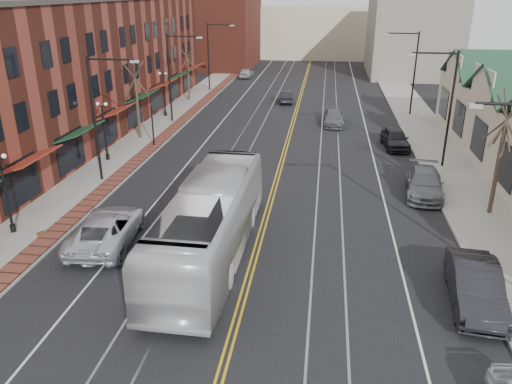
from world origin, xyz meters
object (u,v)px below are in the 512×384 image
(parked_suv, at_px, (107,228))
(parked_car_b, at_px, (475,286))
(parked_car_c, at_px, (424,183))
(transit_bus, at_px, (210,222))
(parked_car_d, at_px, (395,138))

(parked_suv, height_order, parked_car_b, parked_car_b)
(parked_car_c, bearing_deg, parked_car_b, -83.29)
(parked_suv, distance_m, parked_car_b, 17.06)
(parked_suv, bearing_deg, transit_bus, 168.34)
(parked_car_b, relative_size, parked_car_d, 1.14)
(parked_car_c, bearing_deg, parked_car_d, 100.27)
(parked_car_b, xyz_separation_m, parked_car_d, (-0.62, 21.68, -0.08))
(parked_suv, distance_m, parked_car_d, 24.76)
(parked_car_d, bearing_deg, transit_bus, -123.89)
(transit_bus, relative_size, parked_car_c, 2.49)
(parked_car_b, bearing_deg, parked_car_d, 96.82)
(parked_car_b, distance_m, parked_car_d, 21.69)
(transit_bus, height_order, parked_suv, transit_bus)
(parked_suv, relative_size, parked_car_c, 1.13)
(parked_suv, xyz_separation_m, parked_car_c, (16.80, 8.82, -0.07))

